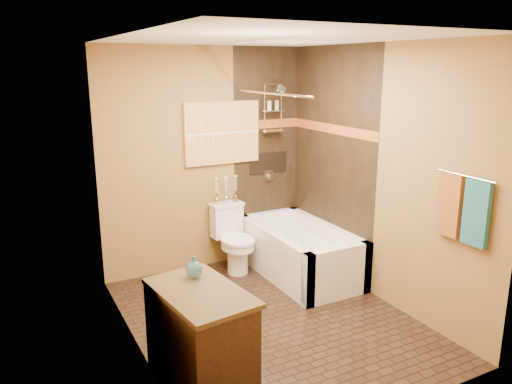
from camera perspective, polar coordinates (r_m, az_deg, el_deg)
floor at (r=4.78m, az=1.60°, el=-14.33°), size 3.00×3.00×0.00m
wall_left at (r=3.90m, az=-13.86°, el=-1.62°), size 0.02×3.00×2.50m
wall_right at (r=5.01m, az=13.77°, el=1.90°), size 0.02×3.00×2.50m
wall_back at (r=5.65m, az=-5.79°, el=3.62°), size 2.40×0.02×2.50m
wall_front at (r=3.16m, az=15.24°, el=-5.46°), size 2.40×0.02×2.50m
ceiling at (r=4.20m, az=1.85°, el=17.16°), size 3.00×3.00×0.00m
alcove_tile_back at (r=5.96m, az=1.19°, el=4.26°), size 0.85×0.01×2.50m
alcove_tile_right at (r=5.57m, az=8.60°, el=3.39°), size 0.01×1.50×2.50m
mosaic_band_back at (r=5.90m, az=1.25°, el=7.78°), size 0.85×0.01×0.10m
mosaic_band_right at (r=5.51m, az=8.66°, el=7.16°), size 0.01×1.50×0.10m
alcove_niche at (r=5.99m, az=1.42°, el=3.33°), size 0.50×0.01×0.25m
shower_fixtures at (r=5.82m, az=1.96°, el=8.14°), size 0.24×0.33×1.16m
curtain_rod at (r=5.05m, az=1.56°, el=11.23°), size 0.03×1.55×0.03m
towel_bar at (r=4.22m, az=22.81°, el=1.69°), size 0.02×0.55×0.02m
towel_teal at (r=4.21m, az=23.89°, el=-2.24°), size 0.05×0.22×0.52m
towel_rust at (r=4.37m, az=21.26°, el=-1.41°), size 0.05×0.22×0.52m
sunset_painting at (r=5.65m, az=-3.88°, el=6.75°), size 0.90×0.04×0.70m
vanity_mirror at (r=3.25m, az=-11.21°, el=-0.06°), size 0.01×1.00×0.90m
bathtub at (r=5.65m, az=5.01°, el=-7.25°), size 0.80×1.50×0.55m
toilet at (r=5.70m, az=-2.64°, el=-5.27°), size 0.39×0.57×0.75m
vanity at (r=3.76m, az=-6.35°, el=-16.34°), size 0.63×0.92×0.76m
teal_bottle at (r=3.76m, az=-7.11°, el=-8.51°), size 0.15×0.15×0.20m
bud_vases at (r=5.70m, az=-3.42°, el=0.33°), size 0.30×0.06×0.30m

